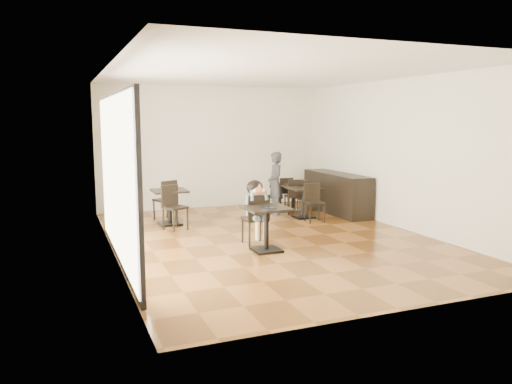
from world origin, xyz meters
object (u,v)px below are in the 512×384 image
chair_left_b (175,208)px  cafe_table_mid (304,203)px  chair_left_a (165,200)px  child (255,213)px  chair_mid_a (293,196)px  cafe_table_back (293,198)px  child_table (266,229)px  chair_back_b (303,198)px  adult_patron (275,184)px  chair_back_a (284,192)px  chair_mid_b (315,203)px  child_chair (255,219)px  cafe_table_left (170,207)px

chair_left_b → cafe_table_mid: bearing=-20.8°
cafe_table_mid → chair_left_a: (-3.14, 0.94, 0.11)m
child → chair_left_b: (-1.11, 1.79, -0.13)m
chair_mid_a → cafe_table_back: bearing=-108.9°
cafe_table_mid → chair_left_a: size_ratio=0.77×
child → cafe_table_back: child is taller
chair_left_b → child_table: bearing=-88.2°
cafe_table_back → child_table: bearing=-122.9°
child_table → chair_left_b: chair_left_b is taller
cafe_table_mid → chair_left_a: bearing=163.4°
chair_left_b → chair_left_a: bearing=66.3°
chair_back_b → chair_left_b: bearing=-165.3°
adult_patron → child: bearing=-25.3°
cafe_table_back → chair_back_a: size_ratio=0.83×
cafe_table_mid → cafe_table_back: 0.91m
chair_mid_a → chair_left_a: 3.16m
child_table → chair_left_a: chair_left_a is taller
cafe_table_back → chair_mid_b: (-0.17, -1.44, 0.10)m
chair_mid_a → cafe_table_mid: bearing=97.5°
child_chair → chair_back_b: size_ratio=1.18×
child → chair_left_b: bearing=121.9°
cafe_table_back → chair_back_a: (0.00, 0.55, 0.07)m
cafe_table_back → chair_back_b: chair_back_b is taller
cafe_table_back → chair_back_b: (0.00, -0.55, 0.07)m
cafe_table_back → chair_back_b: bearing=-90.0°
chair_mid_a → child_table: bearing=63.9°
child → chair_mid_b: size_ratio=1.38×
cafe_table_mid → chair_back_a: (0.17, 1.44, 0.04)m
chair_mid_a → chair_mid_b: size_ratio=1.00×
chair_mid_b → chair_back_b: size_ratio=1.08×
child_chair → chair_left_a: bearing=-68.9°
cafe_table_left → chair_left_b: (0.00, -0.55, 0.08)m
cafe_table_left → chair_back_b: size_ratio=0.97×
child → chair_left_a: child is taller
chair_mid_b → chair_left_b: (-3.14, 0.39, 0.04)m
chair_mid_a → chair_left_b: size_ratio=0.92×
cafe_table_mid → cafe_table_back: (0.17, 0.89, -0.03)m
child_table → child: 0.59m
cafe_table_mid → chair_back_a: bearing=83.3°
chair_left_b → cafe_table_left: bearing=66.3°
cafe_table_left → chair_mid_b: size_ratio=0.90×
cafe_table_back → chair_mid_b: bearing=-96.7°
child_table → chair_mid_a: 3.66m
child_chair → cafe_table_left: bearing=-64.5°
cafe_table_back → chair_back_a: bearing=90.0°
cafe_table_back → adult_patron: bearing=-155.2°
cafe_table_back → chair_mid_a: size_ratio=0.77×
chair_left_a → chair_left_b: (0.00, -1.10, 0.00)m
cafe_table_mid → chair_left_b: size_ratio=0.77×
chair_mid_b → chair_back_b: chair_mid_b is taller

